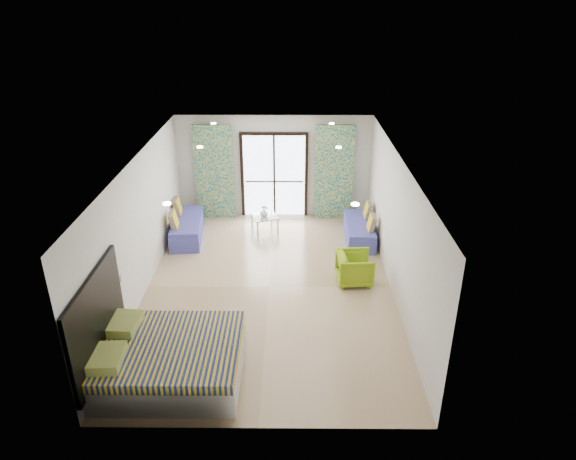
{
  "coord_description": "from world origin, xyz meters",
  "views": [
    {
      "loc": [
        0.45,
        -9.04,
        5.57
      ],
      "look_at": [
        0.39,
        0.31,
        1.15
      ],
      "focal_mm": 32.0,
      "sensor_mm": 36.0,
      "label": 1
    }
  ],
  "objects_px": {
    "armchair": "(355,267)",
    "coffee_table": "(265,217)",
    "bed": "(167,360)",
    "daybed_right": "(360,230)",
    "daybed_left": "(186,227)"
  },
  "relations": [
    {
      "from": "daybed_right",
      "to": "coffee_table",
      "type": "height_order",
      "value": "daybed_right"
    },
    {
      "from": "daybed_left",
      "to": "coffee_table",
      "type": "bearing_deg",
      "value": 7.37
    },
    {
      "from": "bed",
      "to": "coffee_table",
      "type": "distance_m",
      "value": 5.57
    },
    {
      "from": "daybed_left",
      "to": "armchair",
      "type": "distance_m",
      "value": 4.41
    },
    {
      "from": "bed",
      "to": "daybed_right",
      "type": "xyz_separation_m",
      "value": [
        3.6,
        4.9,
        -0.07
      ]
    },
    {
      "from": "daybed_left",
      "to": "daybed_right",
      "type": "distance_m",
      "value": 4.23
    },
    {
      "from": "bed",
      "to": "armchair",
      "type": "distance_m",
      "value": 4.35
    },
    {
      "from": "daybed_right",
      "to": "coffee_table",
      "type": "bearing_deg",
      "value": 168.33
    },
    {
      "from": "bed",
      "to": "daybed_right",
      "type": "relative_size",
      "value": 1.34
    },
    {
      "from": "bed",
      "to": "coffee_table",
      "type": "relative_size",
      "value": 2.92
    },
    {
      "from": "coffee_table",
      "to": "armchair",
      "type": "height_order",
      "value": "armchair"
    },
    {
      "from": "bed",
      "to": "armchair",
      "type": "height_order",
      "value": "bed"
    },
    {
      "from": "daybed_right",
      "to": "armchair",
      "type": "bearing_deg",
      "value": -98.92
    },
    {
      "from": "armchair",
      "to": "coffee_table",
      "type": "bearing_deg",
      "value": 34.75
    },
    {
      "from": "daybed_right",
      "to": "armchair",
      "type": "relative_size",
      "value": 2.3
    }
  ]
}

